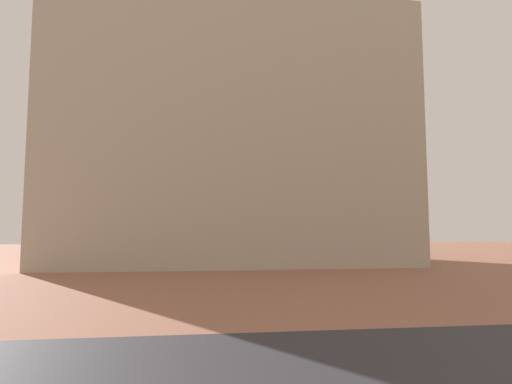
{
  "coord_description": "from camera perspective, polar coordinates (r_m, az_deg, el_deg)",
  "views": [
    {
      "loc": [
        -0.87,
        1.11,
        2.69
      ],
      "look_at": [
        0.41,
        11.48,
        3.59
      ],
      "focal_mm": 28.62,
      "sensor_mm": 36.0,
      "label": 1
    }
  ],
  "objects": [
    {
      "name": "landmark_building",
      "position": [
        32.68,
        -3.44,
        10.46
      ],
      "size": [
        25.83,
        12.08,
        40.01
      ],
      "color": "#B2A893",
      "rests_on": "ground_plane"
    },
    {
      "name": "ground_plane",
      "position": [
        9.33,
        -1.51,
        -21.71
      ],
      "size": [
        120.0,
        120.0,
        0.0
      ],
      "primitive_type": "plane",
      "color": "#93604C"
    },
    {
      "name": "street_asphalt_strip",
      "position": [
        7.75,
        -0.18,
        -25.24
      ],
      "size": [
        120.0,
        6.81,
        0.0
      ],
      "primitive_type": "cube",
      "color": "#2D2D33",
      "rests_on": "ground_plane"
    }
  ]
}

